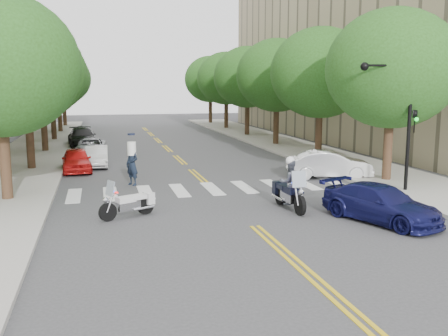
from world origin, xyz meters
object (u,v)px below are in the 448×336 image
object	(u,v)px
motorcycle_parked	(132,203)
convertible	(329,164)
officer_standing	(132,164)
motorcycle_police	(289,186)
sedan_blue	(381,204)

from	to	relation	value
motorcycle_parked	convertible	size ratio (longest dim) A/B	0.48
officer_standing	convertible	distance (m)	10.06
motorcycle_police	motorcycle_parked	world-z (taller)	motorcycle_police
motorcycle_police	sedan_blue	world-z (taller)	motorcycle_police
convertible	sedan_blue	xyz separation A→B (m)	(-2.00, -8.19, -0.07)
officer_standing	sedan_blue	bearing A→B (deg)	6.46
motorcycle_parked	sedan_blue	world-z (taller)	motorcycle_parked
sedan_blue	officer_standing	bearing A→B (deg)	109.99
motorcycle_parked	officer_standing	bearing A→B (deg)	-31.13
motorcycle_police	motorcycle_parked	distance (m)	6.02
motorcycle_police	convertible	distance (m)	7.24
motorcycle_parked	sedan_blue	distance (m)	8.94
motorcycle_police	sedan_blue	bearing A→B (deg)	131.89
motorcycle_police	motorcycle_parked	xyz separation A→B (m)	(-6.00, 0.34, -0.42)
motorcycle_police	sedan_blue	size ratio (longest dim) A/B	0.57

